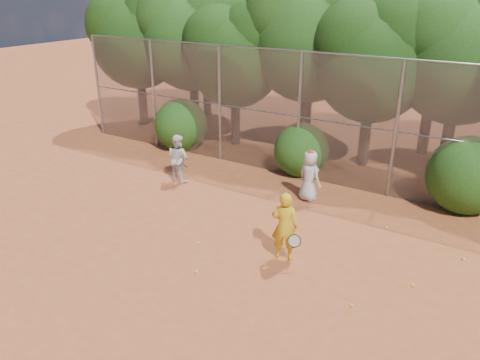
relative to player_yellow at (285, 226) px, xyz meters
The scene contains 23 objects.
ground 1.80m from the player_yellow, 124.90° to the right, with size 80.00×80.00×0.00m, color #A24B24.
fence_back 4.95m from the player_yellow, 102.45° to the left, with size 20.05×0.09×4.03m.
tree_0 12.74m from the player_yellow, 147.01° to the left, with size 4.38×3.81×6.00m.
tree_1 11.19m from the player_yellow, 137.39° to the left, with size 4.64×4.03×6.35m.
tree_2 8.88m from the player_yellow, 129.44° to the left, with size 3.99×3.47×5.47m.
tree_3 8.81m from the player_yellow, 110.76° to the left, with size 4.89×4.26×6.70m.
tree_4 7.53m from the player_yellow, 93.00° to the left, with size 4.19×3.64×5.73m.
tree_5 8.64m from the player_yellow, 74.51° to the left, with size 4.51×3.92×6.17m.
tree_9 13.47m from the player_yellow, 132.90° to the left, with size 4.83×4.20×6.62m.
tree_10 11.14m from the player_yellow, 111.59° to the left, with size 5.15×4.48×7.06m.
tree_11 9.97m from the player_yellow, 83.01° to the left, with size 4.64×4.03×6.35m.
bush_0 8.53m from the player_yellow, 144.21° to the left, with size 2.00×2.00×2.00m, color #1A4210.
bush_1 5.34m from the player_yellow, 111.02° to the left, with size 1.80×1.80×1.80m, color #1A4210.
bush_2 5.87m from the player_yellow, 58.27° to the left, with size 2.20×2.20×2.20m, color #1A4210.
player_yellow is the anchor object (origin of this frame).
player_teen 3.30m from the player_yellow, 104.28° to the left, with size 0.85×0.69×1.53m.
player_white 5.47m from the player_yellow, 154.62° to the left, with size 0.88×0.78×1.53m.
ball_0 2.95m from the player_yellow, ahead, with size 0.07×0.07×0.07m, color #C6D226.
ball_1 4.20m from the player_yellow, 30.45° to the left, with size 0.07×0.07×0.07m, color #C6D226.
ball_2 2.28m from the player_yellow, 24.34° to the right, with size 0.07×0.07×0.07m, color #C6D226.
ball_4 2.24m from the player_yellow, 164.62° to the right, with size 0.07×0.07×0.07m, color #C6D226.
ball_5 3.20m from the player_yellow, 58.02° to the left, with size 0.07×0.07×0.07m, color #C6D226.
ball_6 2.21m from the player_yellow, 130.28° to the right, with size 0.07×0.07×0.07m, color #C6D226.
Camera 1 is at (4.96, -7.09, 5.86)m, focal length 35.00 mm.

